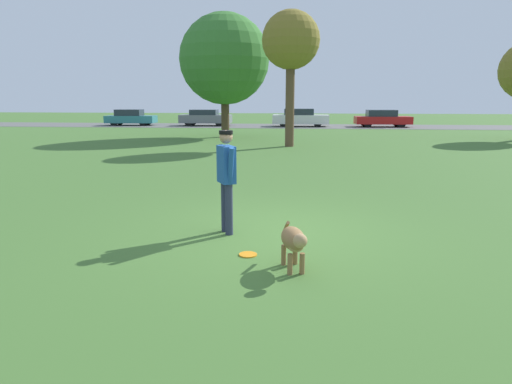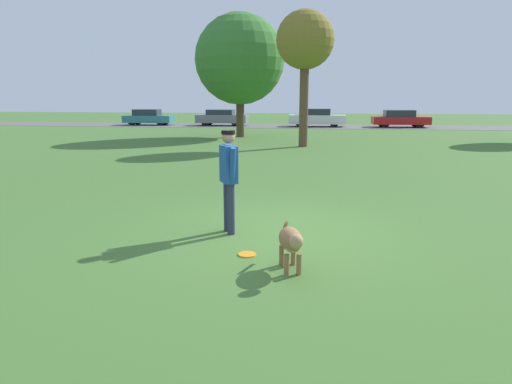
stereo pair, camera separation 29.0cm
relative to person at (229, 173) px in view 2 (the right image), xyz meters
The scene contains 11 objects.
ground_plane 1.28m from the person, ahead, with size 120.00×120.00×0.00m, color #426B2D.
far_road_strip 29.94m from the person, 88.60° to the left, with size 120.00×6.00×0.01m.
person is the anchor object (origin of this frame).
dog 2.12m from the person, 54.17° to the right, with size 0.45×0.99×0.61m.
frisbee 1.60m from the person, 65.73° to the right, with size 0.27×0.27×0.02m.
tree_mid_center 14.84m from the person, 87.56° to the left, with size 2.67×2.67×6.21m.
tree_far_left 19.84m from the person, 99.78° to the left, with size 5.16×5.16×7.03m.
parked_car_teal 32.36m from the person, 113.85° to the left, with size 4.12×1.85×1.32m.
parked_car_grey 30.59m from the person, 102.84° to the left, with size 4.21×1.78×1.31m.
parked_car_white 29.63m from the person, 88.08° to the left, with size 4.45×1.72×1.41m.
parked_car_red 30.60m from the person, 75.93° to the left, with size 4.38×1.89×1.33m.
Camera 2 is at (0.84, -7.58, 2.30)m, focal length 32.00 mm.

